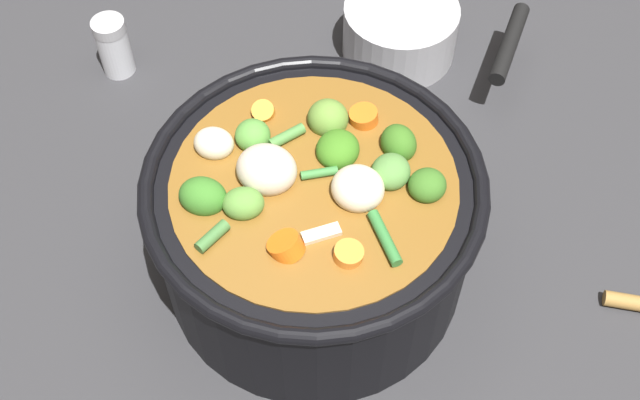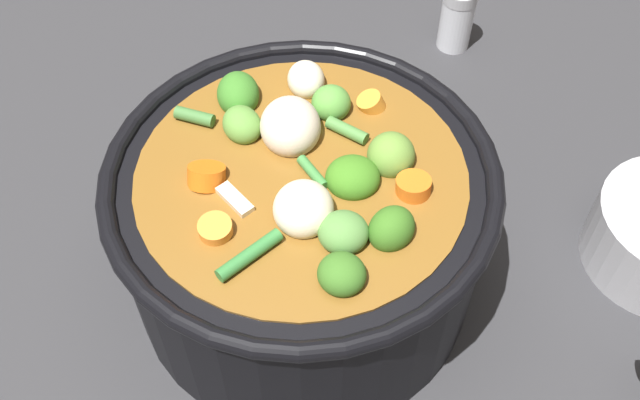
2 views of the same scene
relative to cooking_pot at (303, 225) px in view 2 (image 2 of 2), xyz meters
name	(u,v)px [view 2 (image 2 of 2)]	position (x,y,z in m)	size (l,w,h in m)	color
ground_plane	(304,277)	(0.00, 0.00, -0.08)	(1.10, 1.10, 0.00)	#2D2D30
cooking_pot	(303,225)	(0.00, 0.00, 0.00)	(0.29, 0.29, 0.17)	black
salt_shaker	(457,18)	(0.10, 0.33, -0.04)	(0.04, 0.04, 0.07)	silver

